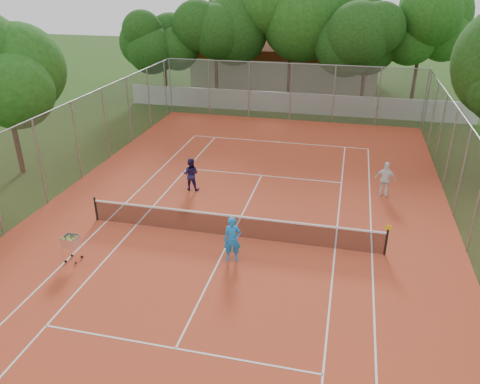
% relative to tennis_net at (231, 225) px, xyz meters
% --- Properties ---
extents(ground, '(120.00, 120.00, 0.00)m').
position_rel_tennis_net_xyz_m(ground, '(0.00, 0.00, -0.51)').
color(ground, '#1E3A0F').
rests_on(ground, ground).
extents(court_pad, '(18.00, 34.00, 0.02)m').
position_rel_tennis_net_xyz_m(court_pad, '(0.00, 0.00, -0.50)').
color(court_pad, '#BE4324').
rests_on(court_pad, ground).
extents(court_lines, '(10.98, 23.78, 0.01)m').
position_rel_tennis_net_xyz_m(court_lines, '(0.00, 0.00, -0.49)').
color(court_lines, white).
rests_on(court_lines, court_pad).
extents(tennis_net, '(11.88, 0.10, 0.98)m').
position_rel_tennis_net_xyz_m(tennis_net, '(0.00, 0.00, 0.00)').
color(tennis_net, black).
rests_on(tennis_net, court_pad).
extents(perimeter_fence, '(18.00, 34.00, 4.00)m').
position_rel_tennis_net_xyz_m(perimeter_fence, '(0.00, 0.00, 1.49)').
color(perimeter_fence, slate).
rests_on(perimeter_fence, ground).
extents(boundary_wall, '(26.00, 0.30, 1.50)m').
position_rel_tennis_net_xyz_m(boundary_wall, '(0.00, 19.00, 0.24)').
color(boundary_wall, silver).
rests_on(boundary_wall, ground).
extents(clubhouse, '(16.40, 9.00, 4.40)m').
position_rel_tennis_net_xyz_m(clubhouse, '(-2.00, 29.00, 1.69)').
color(clubhouse, beige).
rests_on(clubhouse, ground).
extents(tropical_trees, '(29.00, 19.00, 10.00)m').
position_rel_tennis_net_xyz_m(tropical_trees, '(0.00, 22.00, 4.49)').
color(tropical_trees, '#10340D').
rests_on(tropical_trees, ground).
extents(player_near, '(0.71, 0.55, 1.74)m').
position_rel_tennis_net_xyz_m(player_near, '(0.47, -1.66, 0.38)').
color(player_near, '#1981D8').
rests_on(player_near, court_pad).
extents(player_far_left, '(0.80, 0.63, 1.61)m').
position_rel_tennis_net_xyz_m(player_far_left, '(-3.01, 3.92, 0.32)').
color(player_far_left, '#21184A').
rests_on(player_far_left, court_pad).
extents(player_far_right, '(1.06, 0.61, 1.71)m').
position_rel_tennis_net_xyz_m(player_far_right, '(6.10, 5.31, 0.36)').
color(player_far_right, white).
rests_on(player_far_right, court_pad).
extents(ball_hopper, '(0.58, 0.58, 1.11)m').
position_rel_tennis_net_xyz_m(ball_hopper, '(-5.21, -3.05, 0.06)').
color(ball_hopper, silver).
rests_on(ball_hopper, court_pad).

